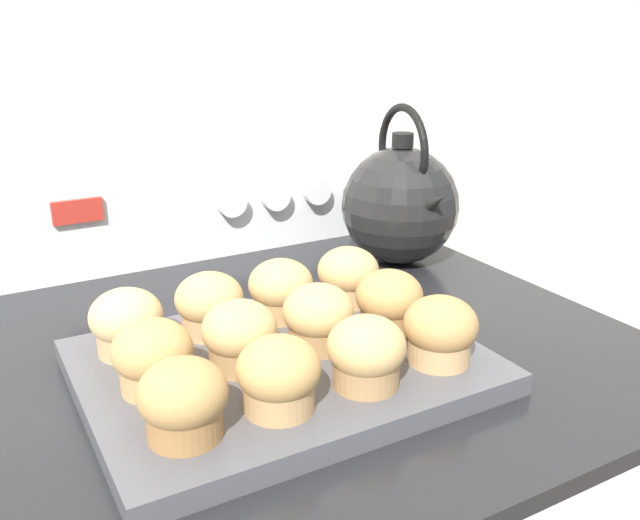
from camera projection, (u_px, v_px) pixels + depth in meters
name	position (u px, v px, depth m)	size (l,w,h in m)	color
wall_back	(166.00, 48.00, 0.97)	(8.00, 0.05, 2.40)	silver
control_panel	(190.00, 201.00, 1.00)	(0.72, 0.07, 0.17)	white
muffin_pan	(282.00, 366.00, 0.68)	(0.38, 0.30, 0.02)	#4C4C51
muffin_r0_c0	(183.00, 400.00, 0.54)	(0.07, 0.07, 0.07)	olive
muffin_r0_c1	(279.00, 375.00, 0.57)	(0.07, 0.07, 0.07)	tan
muffin_r0_c2	(365.00, 353.00, 0.61)	(0.07, 0.07, 0.07)	#A37A4C
muffin_r0_c3	(440.00, 331.00, 0.66)	(0.07, 0.07, 0.07)	tan
muffin_r1_c0	(153.00, 357.00, 0.61)	(0.07, 0.07, 0.07)	tan
muffin_r1_c1	(240.00, 335.00, 0.65)	(0.07, 0.07, 0.07)	#A37A4C
muffin_r1_c2	(320.00, 317.00, 0.69)	(0.07, 0.07, 0.07)	#A37A4C
muffin_r1_c3	(389.00, 301.00, 0.72)	(0.07, 0.07, 0.07)	olive
muffin_r2_c0	(127.00, 322.00, 0.67)	(0.07, 0.07, 0.07)	tan
muffin_r2_c1	(210.00, 304.00, 0.72)	(0.07, 0.07, 0.07)	tan
muffin_r2_c2	(281.00, 289.00, 0.76)	(0.07, 0.07, 0.07)	tan
muffin_r2_c3	(348.00, 276.00, 0.80)	(0.07, 0.07, 0.07)	tan
tea_kettle	(401.00, 203.00, 0.98)	(0.17, 0.21, 0.23)	black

